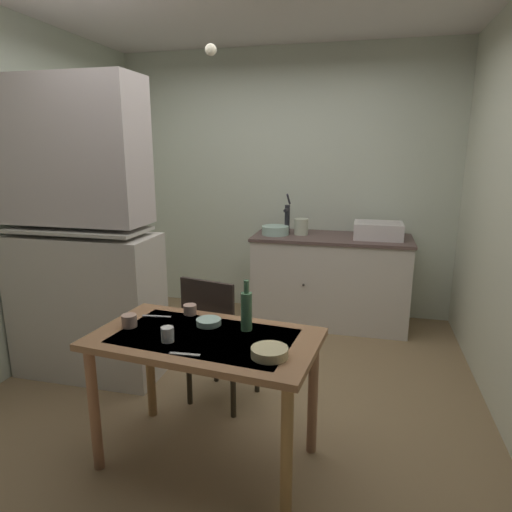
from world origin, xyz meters
TOP-DOWN VIEW (x-y plane):
  - ground_plane at (0.00, 0.00)m, footprint 4.53×4.53m
  - wall_back at (0.00, 1.81)m, footprint 3.53×0.10m
  - wall_left at (-1.76, 0.00)m, footprint 0.10×3.63m
  - hutch_cabinet at (-1.14, -0.03)m, footprint 1.10×0.46m
  - counter_cabinet at (0.54, 1.44)m, footprint 1.49×0.64m
  - sink_basin at (0.97, 1.44)m, footprint 0.44×0.34m
  - hand_pump at (0.10, 1.49)m, footprint 0.05×0.27m
  - mixing_bowl_counter at (0.00, 1.39)m, footprint 0.26×0.26m
  - stoneware_crock at (0.24, 1.45)m, footprint 0.13×0.13m
  - dining_table at (0.06, -0.76)m, footprint 1.24×0.77m
  - chair_far_side at (-0.06, -0.20)m, footprint 0.48×0.48m
  - serving_bowl_wide at (0.03, -0.61)m, footprint 0.14×0.14m
  - soup_bowl_small at (0.44, -0.91)m, footprint 0.18×0.18m
  - mug_dark at (-0.10, -0.87)m, footprint 0.06×0.06m
  - teacup_mint at (-0.13, -0.48)m, footprint 0.08×0.08m
  - teacup_cream at (-0.38, -0.74)m, footprint 0.08×0.08m
  - glass_bottle at (0.25, -0.63)m, footprint 0.06×0.06m
  - table_knife at (-0.30, -0.57)m, footprint 0.17×0.03m
  - teaspoon_near_bowl at (0.05, -0.99)m, footprint 0.15×0.03m
  - pendant_bulb at (-0.24, 0.29)m, footprint 0.08×0.08m

SIDE VIEW (x-z plane):
  - ground_plane at x=0.00m, z-range 0.00..0.00m
  - counter_cabinet at x=0.54m, z-range 0.00..0.88m
  - chair_far_side at x=-0.06m, z-range 0.03..0.93m
  - dining_table at x=0.06m, z-range 0.26..1.00m
  - table_knife at x=-0.30m, z-range 0.74..0.74m
  - teaspoon_near_bowl at x=0.05m, z-range 0.74..0.74m
  - serving_bowl_wide at x=0.03m, z-range 0.74..0.77m
  - soup_bowl_small at x=0.44m, z-range 0.74..0.78m
  - teacup_mint at x=-0.13m, z-range 0.74..0.80m
  - teacup_cream at x=-0.38m, z-range 0.74..0.81m
  - mug_dark at x=-0.10m, z-range 0.74..0.82m
  - glass_bottle at x=0.25m, z-range 0.71..0.99m
  - mixing_bowl_counter at x=0.00m, z-range 0.87..0.96m
  - sink_basin at x=0.97m, z-range 0.88..1.03m
  - stoneware_crock at x=0.24m, z-range 0.87..1.03m
  - hutch_cabinet at x=-1.14m, z-range -0.07..2.10m
  - hand_pump at x=0.10m, z-range 0.85..1.24m
  - wall_back at x=0.00m, z-range 0.00..2.66m
  - wall_left at x=-1.76m, z-range 0.00..2.66m
  - pendant_bulb at x=-0.24m, z-range 2.30..2.38m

